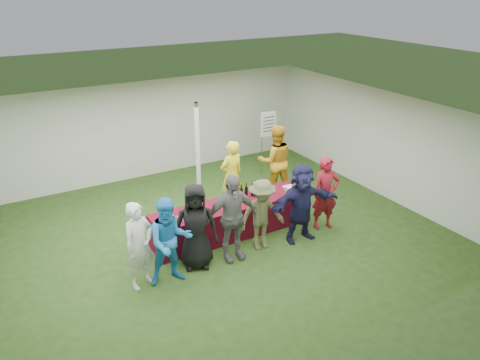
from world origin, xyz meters
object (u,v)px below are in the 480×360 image
staff_back (275,161)px  customer_2 (196,227)px  customer_1 (170,241)px  customer_6 (325,193)px  wine_list_sign (268,129)px  staff_pourer (232,176)px  customer_4 (262,215)px  customer_3 (232,218)px  customer_0 (139,245)px  dump_bucket (297,188)px  serving_table (232,218)px  customer_5 (301,203)px

staff_back → customer_2: size_ratio=1.08×
customer_1 → customer_6: size_ratio=1.01×
customer_2 → wine_list_sign: bearing=62.7°
staff_pourer → customer_6: bearing=117.3°
staff_pourer → customer_4: staff_pourer is taller
customer_3 → customer_4: customer_3 is taller
customer_0 → dump_bucket: bearing=-11.9°
customer_4 → serving_table: bearing=113.1°
dump_bucket → customer_1: customer_1 is taller
customer_6 → staff_back: bearing=101.6°
wine_list_sign → customer_2: (-3.83, -3.35, -0.45)m
staff_back → customer_2: (-3.17, -1.98, -0.07)m
dump_bucket → customer_1: 3.47m
customer_0 → staff_back: bearing=5.0°
serving_table → customer_4: 0.93m
customer_1 → serving_table: bearing=37.7°
staff_pourer → customer_5: size_ratio=1.01×
customer_0 → staff_pourer: bearing=12.0°
serving_table → staff_pourer: bearing=61.3°
staff_pourer → customer_4: bearing=70.8°
customer_3 → customer_5: size_ratio=1.06×
staff_pourer → customer_4: 1.90m
dump_bucket → customer_0: bearing=-171.4°
serving_table → customer_1: (-1.82, -0.98, 0.47)m
staff_back → customer_2: staff_back is taller
customer_0 → customer_5: size_ratio=0.97×
customer_1 → customer_4: size_ratio=1.10×
customer_0 → customer_4: customer_0 is taller
serving_table → customer_2: bearing=-148.4°
serving_table → wine_list_sign: bearing=44.8°
customer_2 → customer_6: bearing=20.9°
customer_1 → customer_3: customer_3 is taller
staff_pourer → customer_6: (1.35, -1.84, -0.04)m
wine_list_sign → customer_4: wine_list_sign is taller
wine_list_sign → customer_2: 5.11m
dump_bucket → staff_pourer: size_ratio=0.14×
serving_table → customer_3: bearing=-119.4°
staff_pourer → customer_1: 3.15m
customer_3 → customer_0: bearing=-177.3°
dump_bucket → staff_back: staff_back is taller
customer_2 → serving_table: bearing=53.2°
customer_0 → customer_2: size_ratio=0.96×
wine_list_sign → customer_3: size_ratio=0.98×
serving_table → customer_2: size_ratio=2.07×
customer_2 → customer_5: (2.36, -0.19, -0.00)m
serving_table → customer_5: 1.57m
wine_list_sign → customer_3: customer_3 is taller
customer_0 → customer_2: 1.14m
customer_2 → customer_3: customer_3 is taller
staff_back → customer_3: staff_back is taller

